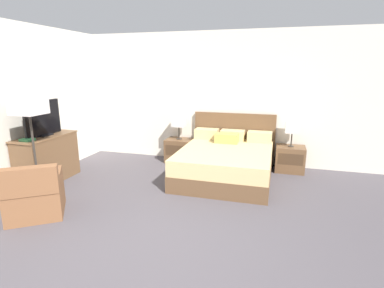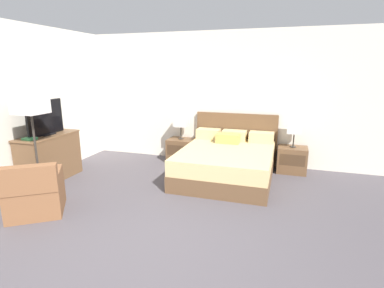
{
  "view_description": "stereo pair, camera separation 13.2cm",
  "coord_description": "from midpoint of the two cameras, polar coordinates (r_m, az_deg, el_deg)",
  "views": [
    {
      "loc": [
        1.22,
        -2.62,
        1.94
      ],
      "look_at": [
        -0.1,
        1.95,
        0.75
      ],
      "focal_mm": 28.0,
      "sensor_mm": 36.0,
      "label": 1
    },
    {
      "loc": [
        1.34,
        -2.59,
        1.94
      ],
      "look_at": [
        -0.1,
        1.95,
        0.75
      ],
      "focal_mm": 28.0,
      "sensor_mm": 36.0,
      "label": 2
    }
  ],
  "objects": [
    {
      "name": "ground_plane",
      "position": [
        3.49,
        -8.89,
        -19.91
      ],
      "size": [
        10.62,
        10.62,
        0.0
      ],
      "primitive_type": "plane",
      "color": "#4C474C"
    },
    {
      "name": "wall_left",
      "position": [
        5.89,
        -29.87,
        6.44
      ],
      "size": [
        0.06,
        5.34,
        2.7
      ],
      "primitive_type": "cube",
      "color": "silver",
      "rests_on": "ground"
    },
    {
      "name": "bed",
      "position": [
        5.52,
        5.85,
        -3.28
      ],
      "size": [
        1.67,
        1.95,
        1.07
      ],
      "color": "brown",
      "rests_on": "ground"
    },
    {
      "name": "floor_lamp",
      "position": [
        5.05,
        -29.28,
        5.41
      ],
      "size": [
        0.4,
        0.4,
        1.55
      ],
      "color": "#332D28",
      "rests_on": "ground"
    },
    {
      "name": "table_lamp_right",
      "position": [
        5.97,
        18.01,
        3.09
      ],
      "size": [
        0.27,
        0.27,
        0.5
      ],
      "color": "#332D28",
      "rests_on": "nightstand_right"
    },
    {
      "name": "table_lamp_left",
      "position": [
        6.31,
        -3.12,
        4.32
      ],
      "size": [
        0.27,
        0.27,
        0.5
      ],
      "color": "#332D28",
      "rests_on": "nightstand_left"
    },
    {
      "name": "book_red_cover",
      "position": [
        5.51,
        -29.47,
        0.71
      ],
      "size": [
        0.21,
        0.18,
        0.04
      ],
      "primitive_type": "cube",
      "rotation": [
        0.0,
        0.0,
        -0.08
      ],
      "color": "#2D7042",
      "rests_on": "dresser"
    },
    {
      "name": "nightstand_right",
      "position": [
        6.11,
        17.56,
        -2.72
      ],
      "size": [
        0.54,
        0.44,
        0.5
      ],
      "color": "brown",
      "rests_on": "ground"
    },
    {
      "name": "tv",
      "position": [
        5.75,
        -27.16,
        4.28
      ],
      "size": [
        0.18,
        0.79,
        0.61
      ],
      "color": "black",
      "rests_on": "dresser"
    },
    {
      "name": "dresser",
      "position": [
        5.89,
        -26.42,
        -2.38
      ],
      "size": [
        0.49,
        1.13,
        0.82
      ],
      "color": "brown",
      "rests_on": "ground"
    },
    {
      "name": "wall_back",
      "position": [
        6.34,
        4.45,
        8.65
      ],
      "size": [
        7.01,
        0.06,
        2.7
      ],
      "primitive_type": "cube",
      "color": "silver",
      "rests_on": "ground"
    },
    {
      "name": "armchair_by_window",
      "position": [
        4.63,
        -28.49,
        -8.7
      ],
      "size": [
        0.95,
        0.96,
        0.76
      ],
      "color": "brown",
      "rests_on": "ground"
    },
    {
      "name": "nightstand_left",
      "position": [
        6.44,
        -3.05,
        -1.21
      ],
      "size": [
        0.54,
        0.44,
        0.5
      ],
      "color": "brown",
      "rests_on": "ground"
    }
  ]
}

